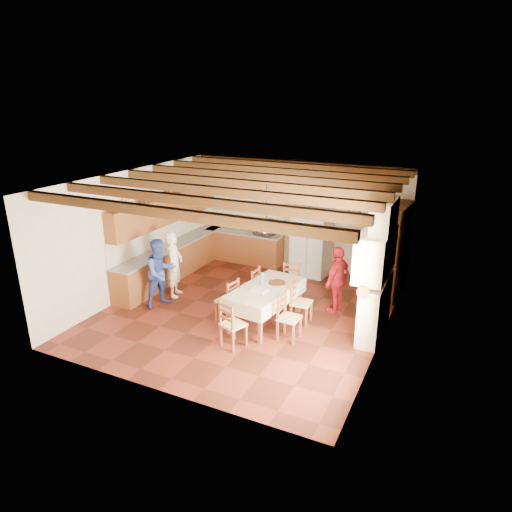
{
  "coord_description": "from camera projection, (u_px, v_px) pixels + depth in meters",
  "views": [
    {
      "loc": [
        4.22,
        -8.33,
        4.64
      ],
      "look_at": [
        0.1,
        0.3,
        1.25
      ],
      "focal_mm": 32.0,
      "sensor_mm": 36.0,
      "label": 1
    }
  ],
  "objects": [
    {
      "name": "wall_right",
      "position": [
        388.0,
        270.0,
        8.63
      ],
      "size": [
        0.02,
        6.5,
        3.0
      ],
      "primitive_type": "cube",
      "color": "beige",
      "rests_on": "ground"
    },
    {
      "name": "person_woman_blue",
      "position": [
        161.0,
        273.0,
        10.4
      ],
      "size": [
        0.85,
        0.95,
        1.61
      ],
      "primitive_type": "imported",
      "rotation": [
        0.0,
        0.0,
        1.2
      ],
      "color": "#324AA5",
      "rests_on": "floor"
    },
    {
      "name": "ceiling",
      "position": [
        245.0,
        179.0,
        9.34
      ],
      "size": [
        6.0,
        6.5,
        0.02
      ],
      "primitive_type": "cube",
      "color": "white",
      "rests_on": "ground"
    },
    {
      "name": "chair_right_near",
      "position": [
        289.0,
        317.0,
        9.03
      ],
      "size": [
        0.41,
        0.43,
        0.96
      ],
      "primitive_type": null,
      "rotation": [
        0.0,
        0.0,
        1.54
      ],
      "color": "brown",
      "rests_on": "floor"
    },
    {
      "name": "lower_cabinets_left",
      "position": [
        174.0,
        261.0,
        12.19
      ],
      "size": [
        0.6,
        4.3,
        0.86
      ],
      "primitive_type": "cube",
      "color": "brown",
      "rests_on": "ground"
    },
    {
      "name": "upper_cabinets",
      "position": [
        166.0,
        209.0,
        11.77
      ],
      "size": [
        0.35,
        4.2,
        0.7
      ],
      "primitive_type": "cube",
      "color": "brown",
      "rests_on": "ground"
    },
    {
      "name": "chair_end_far",
      "position": [
        289.0,
        285.0,
        10.58
      ],
      "size": [
        0.46,
        0.44,
        0.96
      ],
      "primitive_type": null,
      "rotation": [
        0.0,
        0.0,
        0.1
      ],
      "color": "brown",
      "rests_on": "floor"
    },
    {
      "name": "wall_picture",
      "position": [
        355.0,
        208.0,
        11.85
      ],
      "size": [
        0.34,
        0.03,
        0.42
      ],
      "primitive_type": "cube",
      "color": "black",
      "rests_on": "ground"
    },
    {
      "name": "dining_table",
      "position": [
        266.0,
        291.0,
        9.62
      ],
      "size": [
        1.18,
        1.97,
        0.82
      ],
      "rotation": [
        0.0,
        0.0,
        -0.13
      ],
      "color": "silver",
      "rests_on": "floor"
    },
    {
      "name": "wall_back",
      "position": [
        299.0,
        215.0,
        12.62
      ],
      "size": [
        6.0,
        0.02,
        3.0
      ],
      "primitive_type": "cube",
      "color": "beige",
      "rests_on": "ground"
    },
    {
      "name": "countertop_left",
      "position": [
        173.0,
        245.0,
        12.04
      ],
      "size": [
        0.62,
        4.3,
        0.04
      ],
      "primitive_type": "cube",
      "color": "slate",
      "rests_on": "lower_cabinets_left"
    },
    {
      "name": "refrigerator",
      "position": [
        312.0,
        240.0,
        12.23
      ],
      "size": [
        1.03,
        0.88,
        1.9
      ],
      "primitive_type": "cube",
      "rotation": [
        0.0,
        0.0,
        -0.11
      ],
      "color": "silver",
      "rests_on": "floor"
    },
    {
      "name": "wall_left",
      "position": [
        135.0,
        232.0,
        11.07
      ],
      "size": [
        0.02,
        6.5,
        3.0
      ],
      "primitive_type": "cube",
      "color": "beige",
      "rests_on": "ground"
    },
    {
      "name": "microwave",
      "position": [
        264.0,
        229.0,
        12.87
      ],
      "size": [
        0.67,
        0.54,
        0.32
      ],
      "primitive_type": "imported",
      "rotation": [
        0.0,
        0.0,
        -0.28
      ],
      "color": "silver",
      "rests_on": "countertop_back"
    },
    {
      "name": "chair_left_far",
      "position": [
        249.0,
        287.0,
        10.46
      ],
      "size": [
        0.41,
        0.43,
        0.96
      ],
      "primitive_type": null,
      "rotation": [
        0.0,
        0.0,
        -1.59
      ],
      "color": "brown",
      "rests_on": "floor"
    },
    {
      "name": "chair_end_near",
      "position": [
        233.0,
        323.0,
        8.78
      ],
      "size": [
        0.53,
        0.52,
        0.96
      ],
      "primitive_type": null,
      "rotation": [
        0.0,
        0.0,
        2.78
      ],
      "color": "brown",
      "rests_on": "floor"
    },
    {
      "name": "person_man",
      "position": [
        174.0,
        264.0,
        10.92
      ],
      "size": [
        0.56,
        0.68,
        1.61
      ],
      "primitive_type": "imported",
      "rotation": [
        0.0,
        0.0,
        1.9
      ],
      "color": "white",
      "rests_on": "floor"
    },
    {
      "name": "backsplash_back",
      "position": [
        248.0,
        219.0,
        13.33
      ],
      "size": [
        2.3,
        0.03,
        0.6
      ],
      "primitive_type": "cube",
      "color": "beige",
      "rests_on": "ground"
    },
    {
      "name": "fridge_vase",
      "position": [
        310.0,
        200.0,
        11.91
      ],
      "size": [
        0.28,
        0.28,
        0.28
      ],
      "primitive_type": "imported",
      "rotation": [
        0.0,
        0.0,
        -0.08
      ],
      "color": "#371C0B",
      "rests_on": "refrigerator"
    },
    {
      "name": "chair_left_near",
      "position": [
        227.0,
        299.0,
        9.81
      ],
      "size": [
        0.46,
        0.48,
        0.96
      ],
      "primitive_type": null,
      "rotation": [
        0.0,
        0.0,
        -1.73
      ],
      "color": "brown",
      "rests_on": "floor"
    },
    {
      "name": "wall_front",
      "position": [
        152.0,
        309.0,
        7.07
      ],
      "size": [
        6.0,
        0.02,
        3.0
      ],
      "primitive_type": "cube",
      "color": "beige",
      "rests_on": "ground"
    },
    {
      "name": "floor",
      "position": [
        246.0,
        312.0,
        10.35
      ],
      "size": [
        6.0,
        6.5,
        0.02
      ],
      "primitive_type": "cube",
      "color": "#451C11",
      "rests_on": "ground"
    },
    {
      "name": "ceiling_beams",
      "position": [
        245.0,
        184.0,
        9.38
      ],
      "size": [
        6.0,
        6.3,
        0.16
      ],
      "primitive_type": null,
      "color": "#38200E",
      "rests_on": "ground"
    },
    {
      "name": "chair_right_far",
      "position": [
        302.0,
        302.0,
        9.69
      ],
      "size": [
        0.41,
        0.43,
        0.96
      ],
      "primitive_type": null,
      "rotation": [
        0.0,
        0.0,
        1.61
      ],
      "color": "brown",
      "rests_on": "floor"
    },
    {
      "name": "backsplash_left",
      "position": [
        163.0,
        232.0,
        12.05
      ],
      "size": [
        0.03,
        4.3,
        0.6
      ],
      "primitive_type": "cube",
      "color": "beige",
      "rests_on": "ground"
    },
    {
      "name": "countertop_back",
      "position": [
        244.0,
        232.0,
        13.19
      ],
      "size": [
        2.34,
        0.62,
        0.04
      ],
      "primitive_type": "cube",
      "color": "slate",
      "rests_on": "lower_cabinets_back"
    },
    {
      "name": "chandelier",
      "position": [
        266.0,
        221.0,
        9.12
      ],
      "size": [
        0.47,
        0.47,
        0.03
      ],
      "primitive_type": "torus",
      "color": "black",
      "rests_on": "ground"
    },
    {
      "name": "fireplace",
      "position": [
        374.0,
        270.0,
        8.95
      ],
      "size": [
        0.56,
        1.6,
        2.8
      ],
      "primitive_type": null,
      "color": "beige",
      "rests_on": "ground"
    },
    {
      "name": "hutch",
      "position": [
        393.0,
        251.0,
        10.84
      ],
      "size": [
        0.66,
        1.3,
        2.26
      ],
      "primitive_type": null,
      "rotation": [
        0.0,
        0.0,
        -0.11
      ],
      "color": "#371C0B",
      "rests_on": "floor"
    },
    {
      "name": "lower_cabinets_back",
      "position": [
        244.0,
        247.0,
        13.34
      ],
      "size": [
        2.3,
        0.6,
        0.86
      ],
      "primitive_type": "cube",
      "color": "brown",
      "rests_on": "ground"
    },
    {
      "name": "person_woman_red",
      "position": [
        338.0,
        279.0,
        10.11
      ],
      "size": [
        0.6,
        0.97,
        1.54
      ],
      "primitive_type": "imported",
      "rotation": [
        0.0,
        0.0,
        -1.83
      ],
      "color": "#A9181F",
      "rests_on": "floor"
    }
  ]
}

